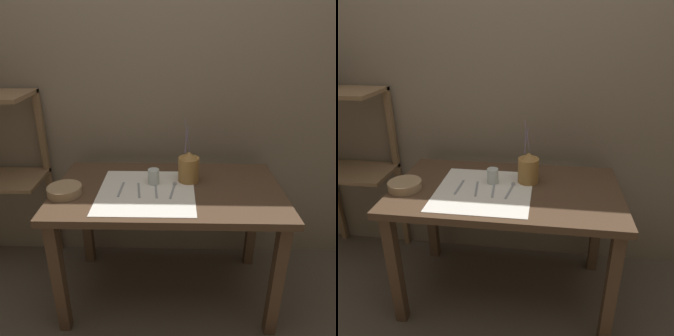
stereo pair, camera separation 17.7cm
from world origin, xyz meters
TOP-DOWN VIEW (x-y plane):
  - ground_plane at (0.00, 0.00)m, footprint 12.00×12.00m
  - stone_wall_back at (0.00, 0.46)m, footprint 7.00×0.06m
  - wooden_table at (0.00, 0.00)m, footprint 1.26×0.70m
  - linen_cloth at (-0.12, -0.05)m, footprint 0.52×0.53m
  - pitcher_with_flowers at (0.12, 0.09)m, footprint 0.12×0.12m
  - wooden_bowl at (-0.55, -0.09)m, footprint 0.18×0.18m
  - glass_tumbler_near at (-0.08, 0.05)m, footprint 0.06×0.06m
  - knife_center at (-0.26, -0.03)m, footprint 0.02×0.17m
  - fork_inner at (-0.16, -0.04)m, footprint 0.03×0.17m
  - fork_outer at (-0.06, -0.04)m, footprint 0.03×0.17m
  - spoon_outer at (0.03, 0.00)m, footprint 0.04×0.18m

SIDE VIEW (x-z plane):
  - ground_plane at x=0.00m, z-range 0.00..0.00m
  - wooden_table at x=0.00m, z-range 0.27..1.01m
  - linen_cloth at x=-0.12m, z-range 0.74..0.75m
  - knife_center at x=-0.26m, z-range 0.75..0.75m
  - fork_inner at x=-0.16m, z-range 0.75..0.75m
  - fork_outer at x=-0.06m, z-range 0.75..0.75m
  - spoon_outer at x=0.03m, z-range 0.74..0.76m
  - wooden_bowl at x=-0.55m, z-range 0.74..0.79m
  - glass_tumbler_near at x=-0.08m, z-range 0.75..0.83m
  - pitcher_with_flowers at x=0.12m, z-range 0.64..1.01m
  - stone_wall_back at x=0.00m, z-range 0.00..2.40m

